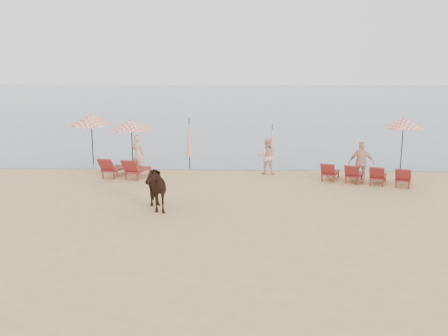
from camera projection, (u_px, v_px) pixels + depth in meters
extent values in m
plane|color=tan|center=(217.00, 240.00, 14.11)|extent=(120.00, 120.00, 0.00)
cube|color=#51606B|center=(240.00, 96.00, 92.54)|extent=(160.00, 140.00, 0.06)
cube|color=maroon|center=(115.00, 168.00, 22.52)|extent=(0.99, 1.56, 0.08)
cube|color=maroon|center=(106.00, 165.00, 21.74)|extent=(0.76, 0.62, 0.63)
cube|color=maroon|center=(138.00, 170.00, 22.22)|extent=(0.99, 1.56, 0.08)
cube|color=maroon|center=(130.00, 167.00, 21.43)|extent=(0.76, 0.62, 0.63)
cube|color=maroon|center=(331.00, 172.00, 21.84)|extent=(1.00, 1.41, 0.07)
cube|color=maroon|center=(328.00, 170.00, 21.17)|extent=(0.70, 0.60, 0.56)
cube|color=maroon|center=(354.00, 174.00, 21.46)|extent=(1.00, 1.41, 0.07)
cube|color=maroon|center=(352.00, 171.00, 20.79)|extent=(0.70, 0.60, 0.56)
cube|color=maroon|center=(378.00, 176.00, 21.08)|extent=(1.00, 1.41, 0.07)
cube|color=maroon|center=(377.00, 173.00, 20.41)|extent=(0.70, 0.60, 0.56)
cube|color=maroon|center=(403.00, 178.00, 20.70)|extent=(1.00, 1.41, 0.07)
cube|color=maroon|center=(403.00, 175.00, 20.03)|extent=(0.70, 0.60, 0.56)
cylinder|color=black|center=(132.00, 147.00, 23.70)|extent=(0.05, 0.05, 2.24)
cone|color=red|center=(131.00, 125.00, 23.49)|extent=(2.14, 2.14, 0.46)
sphere|color=black|center=(131.00, 121.00, 23.45)|extent=(0.08, 0.08, 0.08)
cylinder|color=black|center=(92.00, 141.00, 25.20)|extent=(0.06, 0.06, 2.37)
cone|color=red|center=(91.00, 119.00, 24.98)|extent=(2.10, 2.14, 0.71)
sphere|color=black|center=(91.00, 115.00, 24.94)|extent=(0.09, 0.09, 0.09)
cylinder|color=black|center=(402.00, 146.00, 24.05)|extent=(0.05, 0.05, 2.30)
cone|color=red|center=(404.00, 123.00, 23.84)|extent=(2.04, 2.04, 0.46)
sphere|color=black|center=(404.00, 119.00, 23.80)|extent=(0.08, 0.08, 0.08)
cylinder|color=black|center=(189.00, 143.00, 24.08)|extent=(0.05, 0.05, 2.50)
cone|color=red|center=(189.00, 137.00, 24.02)|extent=(0.30, 0.30, 1.88)
cylinder|color=black|center=(272.00, 145.00, 25.16)|extent=(0.04, 0.04, 2.07)
cone|color=red|center=(272.00, 140.00, 25.11)|extent=(0.25, 0.25, 1.55)
imported|color=black|center=(152.00, 187.00, 17.06)|extent=(1.55, 2.09, 1.60)
imported|color=tan|center=(138.00, 154.00, 23.10)|extent=(0.78, 0.68, 1.80)
imported|color=#DCA289|center=(267.00, 156.00, 22.94)|extent=(0.85, 0.69, 1.66)
imported|color=tan|center=(361.00, 163.00, 20.86)|extent=(1.11, 0.58, 1.81)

